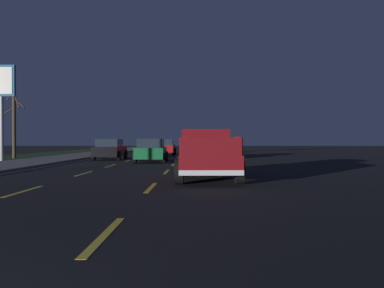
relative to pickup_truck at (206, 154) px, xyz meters
name	(u,v)px	position (x,y,z in m)	size (l,w,h in m)	color
ground	(156,159)	(14.02, 3.49, -0.91)	(144.00, 144.00, 0.00)	black
sidewalk_shoulder	(58,158)	(14.02, 10.94, -0.85)	(108.00, 4.00, 0.12)	slate
lane_markings	(123,158)	(16.92, 6.56, -0.91)	(108.00, 7.04, 0.01)	yellow
pickup_truck	(206,154)	(0.00, 0.00, 0.00)	(5.49, 2.40, 1.87)	maroon
sedan_white	(202,149)	(15.88, -0.09, -0.13)	(4.42, 2.05, 1.54)	silver
sedan_black	(110,149)	(13.64, 6.87, -0.13)	(4.45, 2.10, 1.54)	black
sedan_red	(165,147)	(22.66, 3.51, -0.13)	(4.42, 2.06, 1.54)	maroon
sedan_green	(151,150)	(10.38, 3.37, -0.13)	(4.45, 2.10, 1.54)	#14592D
gas_price_sign	(2,89)	(11.59, 14.00, 4.12)	(0.27, 1.90, 6.71)	#99999E
bare_tree_far	(14,121)	(15.58, 15.10, 2.06)	(0.81, 1.91, 5.64)	#423323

